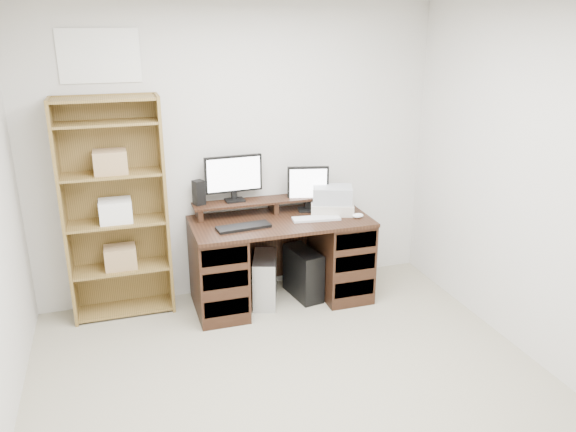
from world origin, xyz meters
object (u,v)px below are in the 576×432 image
desk (281,259)px  tower_silver (265,279)px  bookshelf (115,208)px  monitor_small (308,187)px  monitor_wide (234,176)px  printer (332,207)px  tower_black (303,273)px

desk → tower_silver: desk is taller
bookshelf → monitor_small: bearing=-1.7°
monitor_wide → bookshelf: size_ratio=0.28×
tower_silver → bookshelf: bookshelf is taller
printer → tower_silver: size_ratio=0.85×
desk → tower_black: size_ratio=3.24×
monitor_wide → printer: size_ratio=1.36×
monitor_wide → monitor_small: 0.66m
desk → bookshelf: bearing=170.8°
desk → monitor_small: (0.30, 0.16, 0.57)m
monitor_wide → tower_silver: size_ratio=1.16×
tower_silver → bookshelf: size_ratio=0.24×
desk → tower_black: desk is taller
tower_black → desk: bearing=173.4°
monitor_wide → tower_black: monitor_wide is taller
monitor_wide → printer: 0.90m
tower_black → printer: bearing=-3.5°
monitor_wide → bookshelf: 1.00m
desk → monitor_wide: bearing=141.9°
tower_black → bookshelf: size_ratio=0.26×
monitor_wide → printer: monitor_wide is taller
desk → printer: printer is taller
desk → monitor_wide: (-0.33, 0.26, 0.70)m
printer → tower_black: bearing=-154.1°
printer → tower_silver: (-0.62, -0.04, -0.58)m
printer → bookshelf: bookshelf is taller
monitor_wide → monitor_small: monitor_wide is taller
printer → tower_silver: bearing=-156.3°
monitor_wide → printer: (0.82, -0.22, -0.29)m
tower_silver → tower_black: tower_black is taller
printer → monitor_wide: bearing=-175.3°
monitor_small → bookshelf: bearing=-168.4°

